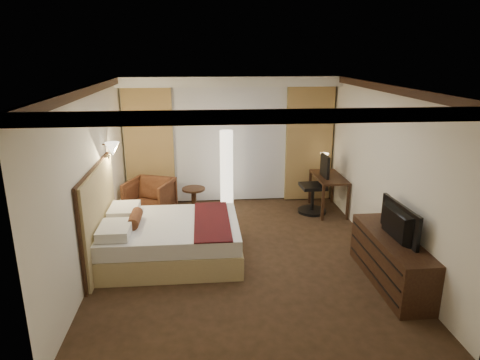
{
  "coord_description": "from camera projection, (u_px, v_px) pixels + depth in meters",
  "views": [
    {
      "loc": [
        -0.62,
        -6.28,
        3.17
      ],
      "look_at": [
        0.0,
        0.4,
        1.15
      ],
      "focal_mm": 32.0,
      "sensor_mm": 36.0,
      "label": 1
    }
  ],
  "objects": [
    {
      "name": "floor",
      "position": [
        242.0,
        255.0,
        6.96
      ],
      "size": [
        4.5,
        5.5,
        0.01
      ],
      "primitive_type": "cube",
      "color": "#302112",
      "rests_on": "ground"
    },
    {
      "name": "ceiling",
      "position": [
        243.0,
        85.0,
        6.18
      ],
      "size": [
        4.5,
        5.5,
        0.01
      ],
      "primitive_type": "cube",
      "color": "white",
      "rests_on": "back_wall"
    },
    {
      "name": "back_wall",
      "position": [
        230.0,
        140.0,
        9.19
      ],
      "size": [
        4.5,
        0.02,
        2.7
      ],
      "primitive_type": "cube",
      "color": "white",
      "rests_on": "floor"
    },
    {
      "name": "left_wall",
      "position": [
        92.0,
        179.0,
        6.37
      ],
      "size": [
        0.02,
        5.5,
        2.7
      ],
      "primitive_type": "cube",
      "color": "white",
      "rests_on": "floor"
    },
    {
      "name": "right_wall",
      "position": [
        384.0,
        171.0,
        6.77
      ],
      "size": [
        0.02,
        5.5,
        2.7
      ],
      "primitive_type": "cube",
      "color": "white",
      "rests_on": "floor"
    },
    {
      "name": "crown_molding",
      "position": [
        243.0,
        90.0,
        6.2
      ],
      "size": [
        4.5,
        5.5,
        0.12
      ],
      "primitive_type": null,
      "color": "black",
      "rests_on": "ceiling"
    },
    {
      "name": "soffit",
      "position": [
        230.0,
        81.0,
        8.59
      ],
      "size": [
        4.5,
        0.5,
        0.2
      ],
      "primitive_type": "cube",
      "color": "white",
      "rests_on": "ceiling"
    },
    {
      "name": "curtain_sheer",
      "position": [
        230.0,
        145.0,
        9.14
      ],
      "size": [
        2.48,
        0.04,
        2.45
      ],
      "primitive_type": "cube",
      "color": "silver",
      "rests_on": "back_wall"
    },
    {
      "name": "curtain_left_drape",
      "position": [
        149.0,
        147.0,
        8.94
      ],
      "size": [
        1.0,
        0.14,
        2.45
      ],
      "primitive_type": "cube",
      "color": "tan",
      "rests_on": "back_wall"
    },
    {
      "name": "curtain_right_drape",
      "position": [
        309.0,
        144.0,
        9.24
      ],
      "size": [
        1.0,
        0.14,
        2.45
      ],
      "primitive_type": "cube",
      "color": "tan",
      "rests_on": "back_wall"
    },
    {
      "name": "wall_sconce",
      "position": [
        112.0,
        149.0,
        7.09
      ],
      "size": [
        0.24,
        0.24,
        0.24
      ],
      "primitive_type": null,
      "color": "white",
      "rests_on": "left_wall"
    },
    {
      "name": "bed",
      "position": [
        172.0,
        240.0,
        6.76
      ],
      "size": [
        2.13,
        1.67,
        0.62
      ],
      "primitive_type": null,
      "color": "white",
      "rests_on": "floor"
    },
    {
      "name": "headboard",
      "position": [
        100.0,
        216.0,
        6.54
      ],
      "size": [
        0.12,
        1.97,
        1.5
      ],
      "primitive_type": null,
      "color": "tan",
      "rests_on": "floor"
    },
    {
      "name": "armchair",
      "position": [
        150.0,
        197.0,
        8.45
      ],
      "size": [
        1.03,
        1.0,
        0.84
      ],
      "primitive_type": "imported",
      "rotation": [
        0.0,
        0.0,
        -0.35
      ],
      "color": "#492616",
      "rests_on": "floor"
    },
    {
      "name": "side_table",
      "position": [
        194.0,
        200.0,
        8.74
      ],
      "size": [
        0.47,
        0.47,
        0.52
      ],
      "primitive_type": null,
      "color": "black",
      "rests_on": "floor"
    },
    {
      "name": "floor_lamp",
      "position": [
        227.0,
        170.0,
        8.75
      ],
      "size": [
        0.35,
        0.35,
        1.68
      ],
      "primitive_type": null,
      "color": "white",
      "rests_on": "floor"
    },
    {
      "name": "desk",
      "position": [
        328.0,
        194.0,
        8.77
      ],
      "size": [
        0.55,
        1.11,
        0.75
      ],
      "primitive_type": null,
      "color": "black",
      "rests_on": "floor"
    },
    {
      "name": "desk_lamp",
      "position": [
        324.0,
        163.0,
        9.0
      ],
      "size": [
        0.18,
        0.18,
        0.34
      ],
      "primitive_type": null,
      "color": "#FFD899",
      "rests_on": "desk"
    },
    {
      "name": "office_chair",
      "position": [
        313.0,
        184.0,
        8.63
      ],
      "size": [
        0.6,
        0.6,
        1.2
      ],
      "primitive_type": null,
      "rotation": [
        0.0,
        0.0,
        0.03
      ],
      "color": "black",
      "rests_on": "floor"
    },
    {
      "name": "dresser",
      "position": [
        391.0,
        260.0,
        6.02
      ],
      "size": [
        0.5,
        1.81,
        0.7
      ],
      "primitive_type": null,
      "color": "black",
      "rests_on": "floor"
    },
    {
      "name": "television",
      "position": [
        393.0,
        218.0,
        5.84
      ],
      "size": [
        0.62,
        1.03,
        0.13
      ],
      "primitive_type": "imported",
      "rotation": [
        0.0,
        0.0,
        1.61
      ],
      "color": "black",
      "rests_on": "dresser"
    }
  ]
}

